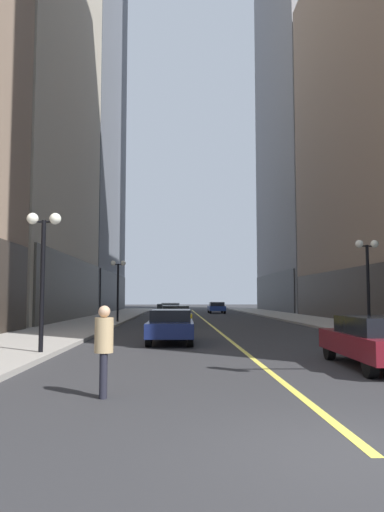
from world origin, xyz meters
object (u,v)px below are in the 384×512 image
car_yellow (175,316)px  street_lamp_left_far (118,277)px  car_green (168,311)px  car_blue (216,307)px  car_navy (171,325)px  car_grey (170,309)px  street_lamp_left_near (43,250)px  car_maroon (377,340)px  pedestrian_in_tan_trench (104,344)px  street_lamp_right_mid (368,266)px

car_yellow → street_lamp_left_far: street_lamp_left_far is taller
car_green → car_blue: same height
car_navy → car_blue: 39.27m
car_yellow → car_grey: same height
car_blue → car_grey: bearing=-116.7°
street_lamp_left_near → car_maroon: bearing=-16.2°
car_green → street_lamp_left_far: (-3.46, -5.21, 2.53)m
car_maroon → car_green: same height
car_navy → pedestrian_in_tan_trench: (-1.08, -11.00, 0.24)m
car_blue → street_lamp_right_mid: 37.13m
car_green → street_lamp_left_far: street_lamp_left_far is taller
car_navy → street_lamp_left_near: size_ratio=1.06×
car_blue → street_lamp_left_near: (-8.84, -43.66, 2.54)m
car_maroon → street_lamp_left_far: street_lamp_left_far is taller
pedestrian_in_tan_trench → street_lamp_left_near: size_ratio=0.37×
car_navy → street_lamp_left_far: size_ratio=1.06×
street_lamp_left_near → street_lamp_right_mid: same height
car_navy → car_maroon: bearing=-54.0°
car_yellow → car_green: 9.49m
pedestrian_in_tan_trench → street_lamp_left_far: (-2.82, 25.94, 2.30)m
car_yellow → car_blue: (4.80, 28.27, 0.00)m
pedestrian_in_tan_trench → street_lamp_left_near: bearing=114.1°
pedestrian_in_tan_trench → street_lamp_left_far: bearing=96.2°
car_maroon → street_lamp_left_near: (-9.27, 2.70, 2.54)m
car_green → street_lamp_left_near: size_ratio=1.09×
car_maroon → pedestrian_in_tan_trench: size_ratio=2.90×
car_maroon → car_green: bearing=101.9°
car_maroon → car_yellow: size_ratio=1.15×
street_lamp_left_far → pedestrian_in_tan_trench: bearing=-83.8°
car_maroon → car_green: (-5.81, 27.56, 0.00)m
car_navy → pedestrian_in_tan_trench: 11.06m
car_blue → pedestrian_in_tan_trench: (-6.02, -49.95, 0.24)m
street_lamp_left_far → car_blue: bearing=69.8°
car_grey → car_blue: size_ratio=1.03×
car_maroon → car_blue: bearing=90.5°
car_green → car_yellow: bearing=-86.5°
street_lamp_left_near → car_navy: bearing=50.3°
car_grey → street_lamp_left_near: bearing=-96.0°
pedestrian_in_tan_trench → car_blue: bearing=83.1°
car_blue → street_lamp_left_far: bearing=-110.2°
car_maroon → street_lamp_right_mid: bearing=69.7°
car_navy → street_lamp_right_mid: street_lamp_right_mid is taller
car_navy → car_blue: same height
street_lamp_right_mid → car_blue: bearing=96.1°
car_navy → car_yellow: bearing=89.2°
car_green → street_lamp_left_near: street_lamp_left_near is taller
car_navy → car_green: size_ratio=0.98×
car_maroon → car_yellow: bearing=106.1°
car_grey → street_lamp_right_mid: size_ratio=1.09×
car_blue → street_lamp_left_far: street_lamp_left_far is taller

